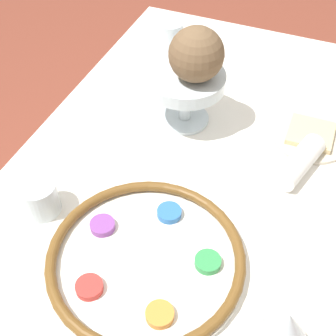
{
  "coord_description": "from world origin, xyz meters",
  "views": [
    {
      "loc": [
        -0.66,
        -0.18,
        1.43
      ],
      "look_at": [
        -0.06,
        0.07,
        0.75
      ],
      "focal_mm": 50.0,
      "sensor_mm": 36.0,
      "label": 1
    }
  ],
  "objects_px": {
    "wine_glass": "(285,328)",
    "bread_plate": "(310,135)",
    "seder_plate": "(146,259)",
    "fruit_stand": "(186,85)",
    "napkin_roll": "(299,162)",
    "cup_near": "(170,34)",
    "orange_fruit": "(191,57)",
    "cup_mid": "(39,198)",
    "cup_far": "(196,60)",
    "coconut": "(196,54)"
  },
  "relations": [
    {
      "from": "cup_near",
      "to": "coconut",
      "type": "bearing_deg",
      "value": -148.97
    },
    {
      "from": "seder_plate",
      "to": "cup_near",
      "type": "xyz_separation_m",
      "value": [
        0.68,
        0.23,
        0.02
      ]
    },
    {
      "from": "wine_glass",
      "to": "cup_mid",
      "type": "distance_m",
      "value": 0.5
    },
    {
      "from": "fruit_stand",
      "to": "napkin_roll",
      "type": "xyz_separation_m",
      "value": [
        -0.06,
        -0.28,
        -0.07
      ]
    },
    {
      "from": "cup_mid",
      "to": "coconut",
      "type": "bearing_deg",
      "value": -27.5
    },
    {
      "from": "wine_glass",
      "to": "bread_plate",
      "type": "bearing_deg",
      "value": 4.58
    },
    {
      "from": "cup_near",
      "to": "cup_mid",
      "type": "xyz_separation_m",
      "value": [
        -0.65,
        0.01,
        0.0
      ]
    },
    {
      "from": "cup_mid",
      "to": "orange_fruit",
      "type": "bearing_deg",
      "value": -23.88
    },
    {
      "from": "coconut",
      "to": "bread_plate",
      "type": "relative_size",
      "value": 0.67
    },
    {
      "from": "seder_plate",
      "to": "orange_fruit",
      "type": "distance_m",
      "value": 0.44
    },
    {
      "from": "seder_plate",
      "to": "cup_mid",
      "type": "distance_m",
      "value": 0.24
    },
    {
      "from": "wine_glass",
      "to": "cup_near",
      "type": "distance_m",
      "value": 0.9
    },
    {
      "from": "orange_fruit",
      "to": "coconut",
      "type": "distance_m",
      "value": 0.03
    },
    {
      "from": "bread_plate",
      "to": "seder_plate",
      "type": "bearing_deg",
      "value": 154.8
    },
    {
      "from": "fruit_stand",
      "to": "cup_near",
      "type": "xyz_separation_m",
      "value": [
        0.29,
        0.15,
        -0.06
      ]
    },
    {
      "from": "fruit_stand",
      "to": "orange_fruit",
      "type": "relative_size",
      "value": 2.4
    },
    {
      "from": "coconut",
      "to": "napkin_roll",
      "type": "relative_size",
      "value": 0.77
    },
    {
      "from": "cup_near",
      "to": "cup_mid",
      "type": "distance_m",
      "value": 0.65
    },
    {
      "from": "orange_fruit",
      "to": "cup_far",
      "type": "xyz_separation_m",
      "value": [
        0.18,
        0.05,
        -0.13
      ]
    },
    {
      "from": "napkin_roll",
      "to": "cup_far",
      "type": "relative_size",
      "value": 2.04
    },
    {
      "from": "bread_plate",
      "to": "napkin_roll",
      "type": "height_order",
      "value": "napkin_roll"
    },
    {
      "from": "cup_mid",
      "to": "cup_far",
      "type": "distance_m",
      "value": 0.57
    },
    {
      "from": "orange_fruit",
      "to": "napkin_roll",
      "type": "relative_size",
      "value": 0.48
    },
    {
      "from": "fruit_stand",
      "to": "cup_mid",
      "type": "relative_size",
      "value": 2.37
    },
    {
      "from": "cup_mid",
      "to": "cup_near",
      "type": "bearing_deg",
      "value": -0.56
    },
    {
      "from": "cup_mid",
      "to": "cup_far",
      "type": "relative_size",
      "value": 1.0
    },
    {
      "from": "napkin_roll",
      "to": "cup_near",
      "type": "distance_m",
      "value": 0.56
    },
    {
      "from": "coconut",
      "to": "cup_mid",
      "type": "distance_m",
      "value": 0.43
    },
    {
      "from": "seder_plate",
      "to": "cup_mid",
      "type": "bearing_deg",
      "value": 81.58
    },
    {
      "from": "cup_far",
      "to": "wine_glass",
      "type": "bearing_deg",
      "value": -150.75
    },
    {
      "from": "orange_fruit",
      "to": "cup_mid",
      "type": "height_order",
      "value": "orange_fruit"
    },
    {
      "from": "bread_plate",
      "to": "orange_fruit",
      "type": "bearing_deg",
      "value": 96.94
    },
    {
      "from": "orange_fruit",
      "to": "cup_far",
      "type": "height_order",
      "value": "orange_fruit"
    },
    {
      "from": "coconut",
      "to": "wine_glass",
      "type": "bearing_deg",
      "value": -146.59
    },
    {
      "from": "fruit_stand",
      "to": "coconut",
      "type": "bearing_deg",
      "value": -102.09
    },
    {
      "from": "fruit_stand",
      "to": "coconut",
      "type": "relative_size",
      "value": 1.51
    },
    {
      "from": "cup_near",
      "to": "wine_glass",
      "type": "bearing_deg",
      "value": -147.51
    },
    {
      "from": "seder_plate",
      "to": "fruit_stand",
      "type": "bearing_deg",
      "value": 11.11
    },
    {
      "from": "cup_mid",
      "to": "seder_plate",
      "type": "bearing_deg",
      "value": -98.42
    },
    {
      "from": "napkin_roll",
      "to": "cup_far",
      "type": "bearing_deg",
      "value": 51.27
    },
    {
      "from": "fruit_stand",
      "to": "napkin_roll",
      "type": "relative_size",
      "value": 1.16
    },
    {
      "from": "fruit_stand",
      "to": "napkin_roll",
      "type": "bearing_deg",
      "value": -102.73
    },
    {
      "from": "seder_plate",
      "to": "bread_plate",
      "type": "height_order",
      "value": "seder_plate"
    },
    {
      "from": "seder_plate",
      "to": "napkin_roll",
      "type": "xyz_separation_m",
      "value": [
        0.33,
        -0.2,
        0.01
      ]
    },
    {
      "from": "wine_glass",
      "to": "napkin_roll",
      "type": "bearing_deg",
      "value": 6.63
    },
    {
      "from": "wine_glass",
      "to": "cup_far",
      "type": "xyz_separation_m",
      "value": [
        0.66,
        0.37,
        -0.05
      ]
    },
    {
      "from": "coconut",
      "to": "cup_far",
      "type": "distance_m",
      "value": 0.26
    },
    {
      "from": "napkin_roll",
      "to": "cup_near",
      "type": "height_order",
      "value": "cup_near"
    },
    {
      "from": "fruit_stand",
      "to": "cup_far",
      "type": "height_order",
      "value": "fruit_stand"
    },
    {
      "from": "fruit_stand",
      "to": "bread_plate",
      "type": "xyz_separation_m",
      "value": [
        0.05,
        -0.29,
        -0.09
      ]
    }
  ]
}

